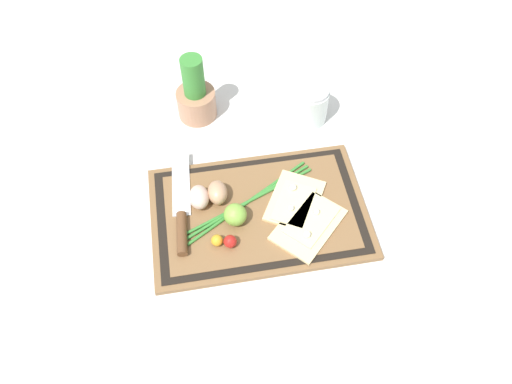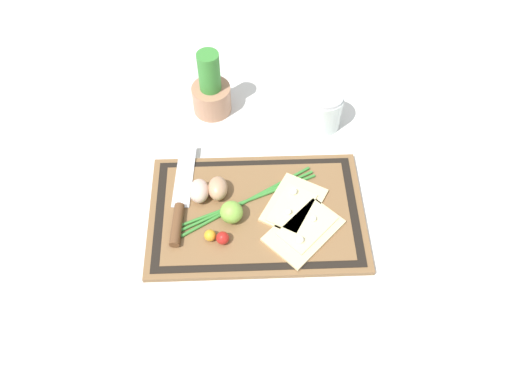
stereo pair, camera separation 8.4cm
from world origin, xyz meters
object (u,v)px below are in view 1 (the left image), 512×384
Objects in this scene: egg_pink at (199,197)px; lime at (235,215)px; pizza_slice_near at (309,224)px; pizza_slice_far at (295,201)px; sauce_jar at (310,106)px; cherry_tomato_red at (230,241)px; herb_pot at (196,96)px; knife at (182,217)px; cherry_tomato_yellow at (217,240)px; egg_brown at (218,193)px.

egg_pink is 1.18× the size of lime.
pizza_slice_near and pizza_slice_far have the same top height.
pizza_slice_near is at bearing -23.25° from egg_pink.
sauce_jar is (0.23, 0.29, 0.00)m from lime.
cherry_tomato_red is 0.41m from herb_pot.
knife is 0.12m from lime.
lime is 1.98× the size of cherry_tomato_yellow.
egg_brown is 2.11× the size of cherry_tomato_red.
egg_pink is at bearing 103.08° from cherry_tomato_yellow.
pizza_slice_far is 3.52× the size of lime.
egg_brown reaches higher than pizza_slice_far.
cherry_tomato_red is at bearing -108.85° from lime.
egg_brown is (-0.18, 0.10, 0.02)m from pizza_slice_near.
cherry_tomato_yellow is at bearing -176.68° from pizza_slice_near.
cherry_tomato_red is at bearing -84.99° from egg_brown.
egg_pink is 0.29m from herb_pot.
cherry_tomato_yellow is at bearing -89.69° from herb_pot.
lime is 0.37m from sauce_jar.
egg_brown is at bearing 7.66° from egg_pink.
cherry_tomato_yellow is (-0.18, -0.07, 0.01)m from pizza_slice_far.
knife is 4.74× the size of egg_brown.
egg_pink is 0.13m from cherry_tomato_red.
pizza_slice_near is 0.07m from pizza_slice_far.
herb_pot is (-0.02, 0.28, 0.03)m from egg_brown.
pizza_slice_far is 0.63× the size of knife.
egg_brown is 0.59× the size of sauce_jar.
egg_brown is at bearing -139.87° from sauce_jar.
lime is 0.28× the size of herb_pot.
knife is (-0.25, -0.00, 0.00)m from pizza_slice_far.
egg_pink reaches higher than knife.
sauce_jar is at bearing 51.09° from lime.
pizza_slice_near is 0.33m from sauce_jar.
cherry_tomato_yellow is at bearing -133.49° from lime.
sauce_jar reaches higher than lime.
knife is 0.10m from egg_brown.
herb_pot reaches higher than egg_pink.
pizza_slice_far is 0.18m from cherry_tomato_red.
sauce_jar is at bearing 70.05° from pizza_slice_far.
sauce_jar is at bearing 76.83° from pizza_slice_near.
egg_pink is (-0.21, 0.03, 0.02)m from pizza_slice_far.
lime is at bearing -128.91° from sauce_jar.
knife is 1.57× the size of herb_pot.
pizza_slice_near is 0.25m from egg_pink.
egg_brown is 0.12m from cherry_tomato_yellow.
knife is at bearing 167.30° from pizza_slice_near.
egg_pink is 2.34× the size of cherry_tomato_yellow.
pizza_slice_far is 0.37m from herb_pot.
pizza_slice_far is at bearing -60.13° from herb_pot.
egg_brown is 0.34m from sauce_jar.
herb_pot is at bearing 119.87° from pizza_slice_far.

